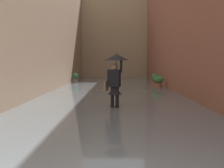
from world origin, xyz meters
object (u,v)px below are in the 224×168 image
at_px(person_wading, 115,72).
at_px(potted_plant_near_right, 75,78).
at_px(potted_plant_mid_left, 159,81).
at_px(potted_plant_near_left, 155,79).

xyz_separation_m(person_wading, potted_plant_near_right, (3.05, -11.11, -0.85)).
relative_size(potted_plant_near_right, potted_plant_mid_left, 1.00).
relative_size(person_wading, potted_plant_near_right, 2.49).
bearing_deg(potted_plant_mid_left, potted_plant_near_right, -33.14).
bearing_deg(person_wading, potted_plant_near_right, -74.65).
height_order(person_wading, potted_plant_near_right, person_wading).
bearing_deg(person_wading, potted_plant_near_left, -105.73).
xyz_separation_m(potted_plant_near_left, potted_plant_mid_left, (0.04, 2.13, -0.01)).
xyz_separation_m(potted_plant_near_right, potted_plant_mid_left, (-5.69, 3.72, 0.02)).
xyz_separation_m(person_wading, potted_plant_mid_left, (-2.64, -7.39, -0.84)).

